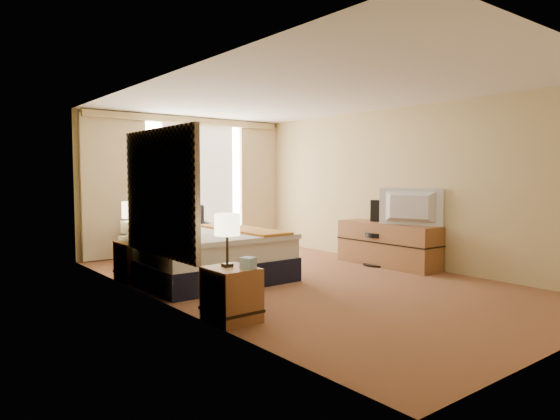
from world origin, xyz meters
TOP-DOWN VIEW (x-y plane):
  - floor at (0.00, 0.00)m, footprint 4.20×7.00m
  - ceiling at (0.00, 0.00)m, footprint 4.20×7.00m
  - wall_back at (0.00, 3.50)m, footprint 4.20×0.02m
  - wall_left at (-2.10, 0.00)m, footprint 0.02×7.00m
  - wall_right at (2.10, 0.00)m, footprint 0.02×7.00m
  - headboard at (-2.06, 0.20)m, footprint 0.06×1.85m
  - nightstand_left at (-1.87, -1.05)m, footprint 0.45×0.52m
  - nightstand_right at (-1.87, 1.45)m, footprint 0.45×0.52m
  - media_dresser at (1.83, 0.00)m, footprint 0.50×1.80m
  - window at (0.25, 3.47)m, footprint 2.30×0.02m
  - curtains at (-0.00, 3.39)m, footprint 4.12×0.19m
  - bed at (-1.06, 0.85)m, footprint 1.97×1.80m
  - loveseat at (-0.62, 2.91)m, footprint 1.61×1.09m
  - floor_lamp at (-1.15, 2.46)m, footprint 0.22×0.22m
  - desk_chair at (1.80, 0.14)m, footprint 0.53×0.53m
  - lamp_left at (-1.88, -1.00)m, footprint 0.26×0.26m
  - lamp_right at (-1.91, 1.45)m, footprint 0.27×0.27m
  - tissue_box at (-1.78, -1.22)m, footprint 0.17×0.17m
  - telephone at (-1.79, 1.60)m, footprint 0.22×0.20m
  - television at (1.78, -0.45)m, footprint 0.48×0.99m

SIDE VIEW (x-z plane):
  - floor at x=0.00m, z-range -0.01..0.01m
  - nightstand_left at x=-1.87m, z-range 0.00..0.55m
  - nightstand_right at x=-1.87m, z-range 0.00..0.55m
  - loveseat at x=-0.62m, z-range -0.16..0.76m
  - media_dresser at x=1.83m, z-range 0.00..0.70m
  - bed at x=-1.06m, z-range -0.13..0.83m
  - desk_chair at x=1.80m, z-range -0.06..1.01m
  - telephone at x=-1.79m, z-range 0.55..0.62m
  - tissue_box at x=-1.78m, z-range 0.55..0.67m
  - lamp_left at x=-1.88m, z-range 0.70..1.25m
  - lamp_right at x=-1.91m, z-range 0.71..1.27m
  - television at x=1.78m, z-range 0.70..1.28m
  - floor_lamp at x=-1.15m, z-range 0.36..2.08m
  - headboard at x=-2.06m, z-range 0.53..2.03m
  - wall_back at x=0.00m, z-range 0.00..2.60m
  - wall_left at x=-2.10m, z-range 0.00..2.60m
  - wall_right at x=2.10m, z-range 0.00..2.60m
  - window at x=0.25m, z-range 0.17..2.47m
  - curtains at x=0.00m, z-range 0.13..2.69m
  - ceiling at x=0.00m, z-range 2.59..2.61m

